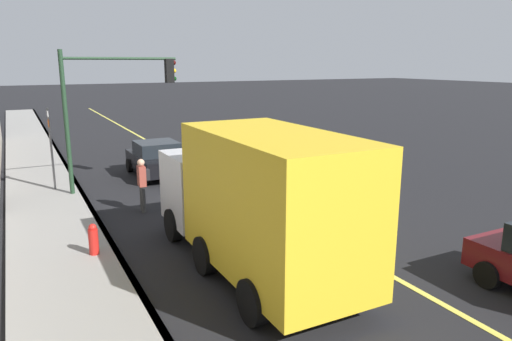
{
  "coord_description": "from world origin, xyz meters",
  "views": [
    {
      "loc": [
        -12.86,
        7.38,
        4.81
      ],
      "look_at": [
        -1.8,
        1.64,
        1.93
      ],
      "focal_mm": 32.99,
      "sensor_mm": 36.0,
      "label": 1
    }
  ],
  "objects_px": {
    "pedestrian_with_backpack": "(142,181)",
    "car_black": "(157,158)",
    "traffic_light_mast": "(112,96)",
    "truck_yellow": "(257,199)",
    "fire_hydrant": "(94,242)",
    "street_sign_post": "(51,144)",
    "car_tan": "(241,150)"
  },
  "relations": [
    {
      "from": "fire_hydrant",
      "to": "car_tan",
      "type": "bearing_deg",
      "value": -44.41
    },
    {
      "from": "car_tan",
      "to": "pedestrian_with_backpack",
      "type": "height_order",
      "value": "pedestrian_with_backpack"
    },
    {
      "from": "car_black",
      "to": "car_tan",
      "type": "bearing_deg",
      "value": -88.29
    },
    {
      "from": "car_tan",
      "to": "car_black",
      "type": "height_order",
      "value": "car_tan"
    },
    {
      "from": "pedestrian_with_backpack",
      "to": "fire_hydrant",
      "type": "height_order",
      "value": "pedestrian_with_backpack"
    },
    {
      "from": "fire_hydrant",
      "to": "traffic_light_mast",
      "type": "bearing_deg",
      "value": -16.72
    },
    {
      "from": "car_black",
      "to": "street_sign_post",
      "type": "xyz_separation_m",
      "value": [
        -0.85,
        4.19,
        1.1
      ]
    },
    {
      "from": "truck_yellow",
      "to": "pedestrian_with_backpack",
      "type": "height_order",
      "value": "truck_yellow"
    },
    {
      "from": "truck_yellow",
      "to": "pedestrian_with_backpack",
      "type": "relative_size",
      "value": 3.97
    },
    {
      "from": "car_black",
      "to": "traffic_light_mast",
      "type": "xyz_separation_m",
      "value": [
        -1.87,
        2.04,
        2.86
      ]
    },
    {
      "from": "truck_yellow",
      "to": "street_sign_post",
      "type": "distance_m",
      "value": 10.28
    },
    {
      "from": "truck_yellow",
      "to": "traffic_light_mast",
      "type": "xyz_separation_m",
      "value": [
        8.61,
        1.43,
        1.85
      ]
    },
    {
      "from": "car_black",
      "to": "fire_hydrant",
      "type": "height_order",
      "value": "car_black"
    },
    {
      "from": "traffic_light_mast",
      "to": "fire_hydrant",
      "type": "relative_size",
      "value": 5.57
    },
    {
      "from": "pedestrian_with_backpack",
      "to": "traffic_light_mast",
      "type": "relative_size",
      "value": 0.34
    },
    {
      "from": "truck_yellow",
      "to": "fire_hydrant",
      "type": "height_order",
      "value": "truck_yellow"
    },
    {
      "from": "truck_yellow",
      "to": "street_sign_post",
      "type": "height_order",
      "value": "truck_yellow"
    },
    {
      "from": "pedestrian_with_backpack",
      "to": "car_black",
      "type": "bearing_deg",
      "value": -20.92
    },
    {
      "from": "car_tan",
      "to": "fire_hydrant",
      "type": "relative_size",
      "value": 4.85
    },
    {
      "from": "traffic_light_mast",
      "to": "street_sign_post",
      "type": "bearing_deg",
      "value": 64.6
    },
    {
      "from": "car_black",
      "to": "fire_hydrant",
      "type": "xyz_separation_m",
      "value": [
        -8.02,
        3.88,
        -0.3
      ]
    },
    {
      "from": "fire_hydrant",
      "to": "street_sign_post",
      "type": "bearing_deg",
      "value": 2.43
    },
    {
      "from": "car_black",
      "to": "street_sign_post",
      "type": "height_order",
      "value": "street_sign_post"
    },
    {
      "from": "car_tan",
      "to": "fire_hydrant",
      "type": "distance_m",
      "value": 11.4
    },
    {
      "from": "traffic_light_mast",
      "to": "street_sign_post",
      "type": "relative_size",
      "value": 1.64
    },
    {
      "from": "car_black",
      "to": "pedestrian_with_backpack",
      "type": "bearing_deg",
      "value": 159.08
    },
    {
      "from": "pedestrian_with_backpack",
      "to": "street_sign_post",
      "type": "relative_size",
      "value": 0.55
    },
    {
      "from": "traffic_light_mast",
      "to": "car_black",
      "type": "bearing_deg",
      "value": -47.37
    },
    {
      "from": "traffic_light_mast",
      "to": "truck_yellow",
      "type": "bearing_deg",
      "value": -170.58
    },
    {
      "from": "street_sign_post",
      "to": "truck_yellow",
      "type": "bearing_deg",
      "value": -159.62
    },
    {
      "from": "car_black",
      "to": "pedestrian_with_backpack",
      "type": "distance_m",
      "value": 5.04
    },
    {
      "from": "car_tan",
      "to": "traffic_light_mast",
      "type": "bearing_deg",
      "value": 108.05
    }
  ]
}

